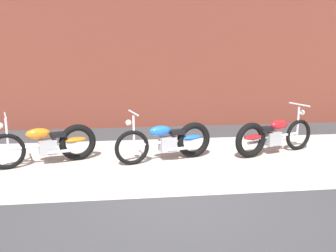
# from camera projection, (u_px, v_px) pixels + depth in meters

# --- Properties ---
(ground_plane) EXTENTS (80.00, 80.00, 0.00)m
(ground_plane) POSITION_uv_depth(u_px,v_px,m) (178.00, 197.00, 5.47)
(ground_plane) COLOR #38383A
(sidewalk_slab) EXTENTS (36.00, 3.50, 0.01)m
(sidewalk_slab) POSITION_uv_depth(u_px,v_px,m) (165.00, 161.00, 7.17)
(sidewalk_slab) COLOR #B2ADA3
(sidewalk_slab) RESTS_ON ground
(brick_building_wall) EXTENTS (36.00, 0.50, 6.37)m
(brick_building_wall) POSITION_uv_depth(u_px,v_px,m) (151.00, 10.00, 9.83)
(brick_building_wall) COLOR brown
(brick_building_wall) RESTS_ON ground
(motorcycle_orange) EXTENTS (1.93, 0.87, 1.03)m
(motorcycle_orange) POSITION_uv_depth(u_px,v_px,m) (52.00, 144.00, 6.96)
(motorcycle_orange) COLOR black
(motorcycle_orange) RESTS_ON ground
(motorcycle_blue) EXTENTS (1.96, 0.78, 1.03)m
(motorcycle_blue) POSITION_uv_depth(u_px,v_px,m) (171.00, 141.00, 7.17)
(motorcycle_blue) COLOR black
(motorcycle_blue) RESTS_ON ground
(motorcycle_red) EXTENTS (1.93, 0.87, 1.03)m
(motorcycle_red) POSITION_uv_depth(u_px,v_px,m) (270.00, 136.00, 7.54)
(motorcycle_red) COLOR black
(motorcycle_red) RESTS_ON ground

